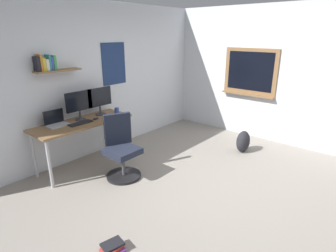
{
  "coord_description": "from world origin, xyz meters",
  "views": [
    {
      "loc": [
        -2.92,
        -1.61,
        2.08
      ],
      "look_at": [
        -0.17,
        0.73,
        0.85
      ],
      "focal_mm": 29.26,
      "sensor_mm": 36.0,
      "label": 1
    }
  ],
  "objects_px": {
    "monitor_primary": "(79,103)",
    "backpack": "(243,142)",
    "coffee_mug": "(117,110)",
    "desk": "(83,126)",
    "office_chair": "(121,151)",
    "laptop": "(56,122)",
    "book_stack_on_floor": "(113,248)",
    "computer_mouse": "(96,119)",
    "keyboard": "(81,123)",
    "monitor_secondary": "(100,99)"
  },
  "relations": [
    {
      "from": "monitor_primary",
      "to": "backpack",
      "type": "relative_size",
      "value": 1.15
    },
    {
      "from": "coffee_mug",
      "to": "desk",
      "type": "bearing_deg",
      "value": 177.93
    },
    {
      "from": "office_chair",
      "to": "laptop",
      "type": "bearing_deg",
      "value": 120.69
    },
    {
      "from": "book_stack_on_floor",
      "to": "coffee_mug",
      "type": "bearing_deg",
      "value": 48.38
    },
    {
      "from": "computer_mouse",
      "to": "desk",
      "type": "bearing_deg",
      "value": 159.76
    },
    {
      "from": "coffee_mug",
      "to": "backpack",
      "type": "relative_size",
      "value": 0.23
    },
    {
      "from": "keyboard",
      "to": "monitor_secondary",
      "type": "bearing_deg",
      "value": 18.61
    },
    {
      "from": "monitor_secondary",
      "to": "backpack",
      "type": "bearing_deg",
      "value": -46.39
    },
    {
      "from": "backpack",
      "to": "office_chair",
      "type": "bearing_deg",
      "value": 153.19
    },
    {
      "from": "monitor_secondary",
      "to": "keyboard",
      "type": "height_order",
      "value": "monitor_secondary"
    },
    {
      "from": "computer_mouse",
      "to": "backpack",
      "type": "relative_size",
      "value": 0.26
    },
    {
      "from": "office_chair",
      "to": "backpack",
      "type": "relative_size",
      "value": 2.36
    },
    {
      "from": "office_chair",
      "to": "keyboard",
      "type": "relative_size",
      "value": 2.57
    },
    {
      "from": "office_chair",
      "to": "backpack",
      "type": "height_order",
      "value": "office_chair"
    },
    {
      "from": "monitor_primary",
      "to": "computer_mouse",
      "type": "xyz_separation_m",
      "value": [
        0.16,
        -0.17,
        -0.25
      ]
    },
    {
      "from": "computer_mouse",
      "to": "book_stack_on_floor",
      "type": "distance_m",
      "value": 2.23
    },
    {
      "from": "laptop",
      "to": "monitor_primary",
      "type": "relative_size",
      "value": 0.67
    },
    {
      "from": "monitor_primary",
      "to": "coffee_mug",
      "type": "height_order",
      "value": "monitor_primary"
    },
    {
      "from": "keyboard",
      "to": "book_stack_on_floor",
      "type": "bearing_deg",
      "value": -116.0
    },
    {
      "from": "book_stack_on_floor",
      "to": "monitor_primary",
      "type": "bearing_deg",
      "value": 63.2
    },
    {
      "from": "laptop",
      "to": "monitor_secondary",
      "type": "distance_m",
      "value": 0.81
    },
    {
      "from": "coffee_mug",
      "to": "book_stack_on_floor",
      "type": "height_order",
      "value": "coffee_mug"
    },
    {
      "from": "monitor_primary",
      "to": "computer_mouse",
      "type": "height_order",
      "value": "monitor_primary"
    },
    {
      "from": "laptop",
      "to": "coffee_mug",
      "type": "relative_size",
      "value": 3.37
    },
    {
      "from": "computer_mouse",
      "to": "book_stack_on_floor",
      "type": "bearing_deg",
      "value": -122.85
    },
    {
      "from": "laptop",
      "to": "backpack",
      "type": "bearing_deg",
      "value": -36.67
    },
    {
      "from": "monitor_secondary",
      "to": "keyboard",
      "type": "distance_m",
      "value": 0.59
    },
    {
      "from": "monitor_secondary",
      "to": "coffee_mug",
      "type": "bearing_deg",
      "value": -25.69
    },
    {
      "from": "monitor_secondary",
      "to": "computer_mouse",
      "type": "height_order",
      "value": "monitor_secondary"
    },
    {
      "from": "office_chair",
      "to": "laptop",
      "type": "xyz_separation_m",
      "value": [
        -0.51,
        0.86,
        0.4
      ]
    },
    {
      "from": "coffee_mug",
      "to": "book_stack_on_floor",
      "type": "relative_size",
      "value": 0.37
    },
    {
      "from": "laptop",
      "to": "backpack",
      "type": "distance_m",
      "value": 3.2
    },
    {
      "from": "office_chair",
      "to": "coffee_mug",
      "type": "distance_m",
      "value": 0.95
    },
    {
      "from": "desk",
      "to": "monitor_secondary",
      "type": "xyz_separation_m",
      "value": [
        0.43,
        0.1,
        0.35
      ]
    },
    {
      "from": "laptop",
      "to": "book_stack_on_floor",
      "type": "relative_size",
      "value": 1.25
    },
    {
      "from": "desk",
      "to": "computer_mouse",
      "type": "height_order",
      "value": "computer_mouse"
    },
    {
      "from": "office_chair",
      "to": "monitor_secondary",
      "type": "distance_m",
      "value": 1.06
    },
    {
      "from": "keyboard",
      "to": "book_stack_on_floor",
      "type": "relative_size",
      "value": 1.49
    },
    {
      "from": "laptop",
      "to": "keyboard",
      "type": "bearing_deg",
      "value": -38.75
    },
    {
      "from": "laptop",
      "to": "book_stack_on_floor",
      "type": "height_order",
      "value": "laptop"
    },
    {
      "from": "laptop",
      "to": "desk",
      "type": "bearing_deg",
      "value": -22.36
    },
    {
      "from": "keyboard",
      "to": "coffee_mug",
      "type": "bearing_deg",
      "value": 3.79
    },
    {
      "from": "monitor_primary",
      "to": "backpack",
      "type": "distance_m",
      "value": 2.93
    },
    {
      "from": "monitor_secondary",
      "to": "monitor_primary",
      "type": "bearing_deg",
      "value": 180.0
    },
    {
      "from": "office_chair",
      "to": "computer_mouse",
      "type": "distance_m",
      "value": 0.74
    },
    {
      "from": "coffee_mug",
      "to": "backpack",
      "type": "xyz_separation_m",
      "value": [
        1.49,
        -1.71,
        -0.6
      ]
    },
    {
      "from": "coffee_mug",
      "to": "backpack",
      "type": "height_order",
      "value": "coffee_mug"
    },
    {
      "from": "monitor_secondary",
      "to": "book_stack_on_floor",
      "type": "height_order",
      "value": "monitor_secondary"
    },
    {
      "from": "monitor_secondary",
      "to": "book_stack_on_floor",
      "type": "bearing_deg",
      "value": -125.19
    },
    {
      "from": "backpack",
      "to": "desk",
      "type": "bearing_deg",
      "value": 141.39
    }
  ]
}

